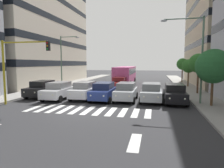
# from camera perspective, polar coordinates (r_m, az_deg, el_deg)

# --- Properties ---
(ground_plane) EXTENTS (180.00, 180.00, 0.00)m
(ground_plane) POSITION_cam_1_polar(r_m,az_deg,el_deg) (15.52, -6.77, -7.43)
(ground_plane) COLOR #2D2D30
(building_right_block_0) EXTENTS (10.98, 25.00, 28.66)m
(building_right_block_0) POSITION_cam_1_polar(r_m,az_deg,el_deg) (41.04, -21.44, 20.69)
(building_right_block_0) COLOR beige
(building_right_block_0) RESTS_ON ground_plane
(crosswalk_markings) EXTENTS (9.45, 2.80, 0.01)m
(crosswalk_markings) POSITION_cam_1_polar(r_m,az_deg,el_deg) (15.51, -6.77, -7.42)
(crosswalk_markings) COLOR silver
(crosswalk_markings) RESTS_ON ground_plane
(lane_arrow_0) EXTENTS (0.50, 2.20, 0.01)m
(lane_arrow_0) POSITION_cam_1_polar(r_m,az_deg,el_deg) (9.51, 6.52, -16.10)
(lane_arrow_0) COLOR silver
(lane_arrow_0) RESTS_ON ground_plane
(car_0) EXTENTS (2.02, 4.44, 1.72)m
(car_0) POSITION_cam_1_polar(r_m,az_deg,el_deg) (18.81, 17.33, -2.57)
(car_0) COLOR black
(car_0) RESTS_ON ground_plane
(car_1) EXTENTS (2.02, 4.44, 1.72)m
(car_1) POSITION_cam_1_polar(r_m,az_deg,el_deg) (19.08, 11.10, -2.30)
(car_1) COLOR #B2B7BC
(car_1) RESTS_ON ground_plane
(car_2) EXTENTS (2.02, 4.44, 1.72)m
(car_2) POSITION_cam_1_polar(r_m,az_deg,el_deg) (19.29, 4.01, -2.11)
(car_2) COLOR #B2B7BC
(car_2) RESTS_ON ground_plane
(car_3) EXTENTS (2.02, 4.44, 1.72)m
(car_3) POSITION_cam_1_polar(r_m,az_deg,el_deg) (19.35, -2.41, -2.08)
(car_3) COLOR navy
(car_3) RESTS_ON ground_plane
(car_4) EXTENTS (2.02, 4.44, 1.72)m
(car_4) POSITION_cam_1_polar(r_m,az_deg,el_deg) (20.33, -7.82, -1.74)
(car_4) COLOR silver
(car_4) RESTS_ON ground_plane
(car_5) EXTENTS (2.02, 4.44, 1.72)m
(car_5) POSITION_cam_1_polar(r_m,az_deg,el_deg) (20.59, -14.92, -1.79)
(car_5) COLOR silver
(car_5) RESTS_ON ground_plane
(car_6) EXTENTS (2.02, 4.44, 1.72)m
(car_6) POSITION_cam_1_polar(r_m,az_deg,el_deg) (22.64, -19.22, -1.25)
(car_6) COLOR black
(car_6) RESTS_ON ground_plane
(car_row2_0) EXTENTS (2.02, 4.44, 1.72)m
(car_row2_0) POSITION_cam_1_polar(r_m,az_deg,el_deg) (27.27, 2.08, 0.23)
(car_row2_0) COLOR maroon
(car_row2_0) RESTS_ON ground_plane
(bus_behind_traffic) EXTENTS (2.78, 10.50, 3.00)m
(bus_behind_traffic) POSITION_cam_1_polar(r_m,az_deg,el_deg) (33.63, 3.82, 2.95)
(bus_behind_traffic) COLOR #DB5193
(bus_behind_traffic) RESTS_ON ground_plane
(traffic_light_gantry) EXTENTS (4.45, 0.36, 5.50)m
(traffic_light_gantry) POSITION_cam_1_polar(r_m,az_deg,el_deg) (18.76, -25.49, 5.76)
(traffic_light_gantry) COLOR #AD991E
(traffic_light_gantry) RESTS_ON ground_plane
(street_lamp_left) EXTENTS (3.55, 0.28, 7.30)m
(street_lamp_left) POSITION_cam_1_polar(r_m,az_deg,el_deg) (18.49, 22.45, 8.88)
(street_lamp_left) COLOR #4C6B56
(street_lamp_left) RESTS_ON sidewalk_left
(street_lamp_right) EXTENTS (2.96, 0.28, 7.42)m
(street_lamp_right) POSITION_cam_1_polar(r_m,az_deg,el_deg) (30.88, -13.44, 7.77)
(street_lamp_right) COLOR #4C6B56
(street_lamp_right) RESTS_ON sidewalk_right
(street_tree_0) EXTENTS (2.75, 2.75, 4.56)m
(street_tree_0) POSITION_cam_1_polar(r_m,az_deg,el_deg) (17.97, 26.78, 4.48)
(street_tree_0) COLOR #513823
(street_tree_0) RESTS_ON sidewalk_left
(street_tree_1) EXTENTS (2.20, 2.20, 4.53)m
(street_tree_1) POSITION_cam_1_polar(r_m,az_deg,el_deg) (24.86, 23.34, 5.39)
(street_tree_1) COLOR #513823
(street_tree_1) RESTS_ON sidewalk_left
(street_tree_2) EXTENTS (2.00, 2.00, 4.03)m
(street_tree_2) POSITION_cam_1_polar(r_m,az_deg,el_deg) (31.81, 20.92, 4.76)
(street_tree_2) COLOR #513823
(street_tree_2) RESTS_ON sidewalk_left
(street_tree_3) EXTENTS (2.12, 2.12, 4.36)m
(street_tree_3) POSITION_cam_1_polar(r_m,az_deg,el_deg) (39.21, 19.37, 5.34)
(street_tree_3) COLOR #513823
(street_tree_3) RESTS_ON sidewalk_left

